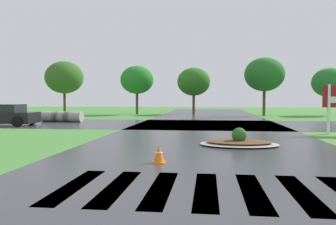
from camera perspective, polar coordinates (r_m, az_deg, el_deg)
The scene contains 8 objects.
asphalt_roadway at distance 13.29m, azimuth 6.55°, elevation -5.32°, with size 9.60×80.00×0.01m, color #35353A.
asphalt_cross_road at distance 22.95m, azimuth 6.63°, elevation -2.00°, with size 90.00×8.64×0.01m, color #35353A.
crosswalk_stripes at distance 6.93m, azimuth 6.36°, elevation -12.68°, with size 5.85×2.85×0.01m.
median_island at distance 13.19m, azimuth 11.78°, elevation -4.85°, with size 2.97×2.00×0.68m.
car_silver_hatch at distance 24.44m, azimuth -25.66°, elevation -0.48°, with size 4.26×2.23×1.37m.
drainage_pipe_stack at distance 26.41m, azimuth -17.25°, elevation -0.67°, with size 3.18×1.07×0.77m.
traffic_cone at distance 9.55m, azimuth -1.53°, elevation -6.95°, with size 0.36×0.36×0.52m.
background_treeline at distance 35.79m, azimuth 9.55°, elevation 5.56°, with size 38.05×6.10×5.81m.
Camera 1 is at (0.04, -3.17, 1.83)m, focal length 36.52 mm.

